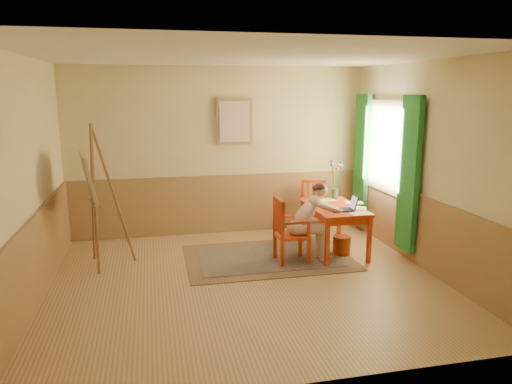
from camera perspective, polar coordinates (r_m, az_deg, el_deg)
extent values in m
cube|color=tan|center=(6.23, -1.17, -10.74)|extent=(5.00, 4.50, 0.02)
cube|color=white|center=(5.76, -1.29, 16.11)|extent=(5.00, 4.50, 0.02)
cube|color=#D3C281|center=(8.03, -4.41, 4.86)|extent=(5.00, 0.02, 2.80)
cube|color=#D3C281|center=(3.69, 5.69, -3.77)|extent=(5.00, 0.02, 2.80)
cube|color=#D3C281|center=(5.88, -25.95, 1.02)|extent=(0.02, 4.50, 2.80)
cube|color=#D3C281|center=(6.78, 20.10, 2.81)|extent=(0.02, 4.50, 2.80)
cube|color=#9F7A4D|center=(8.17, -4.28, -1.45)|extent=(5.00, 0.04, 1.00)
cube|color=#9F7A4D|center=(6.10, -24.90, -7.29)|extent=(0.04, 4.50, 1.00)
cube|color=#9F7A4D|center=(6.95, 19.35, -4.53)|extent=(0.04, 4.50, 1.00)
cube|color=white|center=(7.68, 15.54, 5.25)|extent=(0.02, 1.00, 1.30)
cube|color=#9C7C51|center=(7.67, 15.40, 5.25)|extent=(0.03, 1.12, 1.42)
cube|color=green|center=(7.01, 17.86, 2.01)|extent=(0.08, 0.45, 2.20)
cube|color=green|center=(8.38, 12.51, 3.87)|extent=(0.08, 0.45, 2.20)
cube|color=#9C7C51|center=(7.98, -2.62, 8.44)|extent=(0.60, 0.04, 0.76)
cube|color=beige|center=(7.95, -2.58, 8.43)|extent=(0.50, 0.02, 0.66)
cube|color=#8C7251|center=(7.03, 1.48, -7.87)|extent=(2.41, 1.61, 0.01)
cube|color=black|center=(7.03, 1.48, -7.81)|extent=(2.01, 1.21, 0.01)
cube|color=#D44319|center=(7.17, 9.40, -1.84)|extent=(0.72, 1.20, 0.04)
cube|color=#D44319|center=(7.19, 9.38, -2.38)|extent=(0.62, 1.10, 0.10)
cube|color=#D44319|center=(6.66, 8.54, -6.11)|extent=(0.06, 0.06, 0.68)
cube|color=#D44319|center=(6.90, 13.42, -5.66)|extent=(0.06, 0.06, 0.68)
cube|color=#D44319|center=(7.66, 5.61, -3.62)|extent=(0.06, 0.06, 0.68)
cube|color=#D44319|center=(7.87, 9.95, -3.32)|extent=(0.06, 0.06, 0.68)
cube|color=#D44319|center=(6.76, 4.30, -5.19)|extent=(0.44, 0.43, 0.04)
cube|color=#D44319|center=(6.60, 3.18, -7.53)|extent=(0.05, 0.05, 0.38)
cube|color=#D44319|center=(6.72, 6.34, -7.23)|extent=(0.05, 0.05, 0.38)
cube|color=#D44319|center=(6.94, 2.27, -6.55)|extent=(0.05, 0.05, 0.38)
cube|color=#D44319|center=(7.05, 5.30, -6.28)|extent=(0.05, 0.05, 0.38)
cube|color=#D44319|center=(6.46, 3.23, -3.43)|extent=(0.05, 0.05, 0.52)
cube|color=#D44319|center=(6.79, 2.31, -2.63)|extent=(0.05, 0.05, 0.52)
cube|color=#D44319|center=(6.57, 2.78, -1.08)|extent=(0.06, 0.41, 0.06)
cube|color=#D44319|center=(6.54, 3.00, -3.34)|extent=(0.03, 0.04, 0.42)
cube|color=#D44319|center=(6.63, 2.76, -3.13)|extent=(0.03, 0.04, 0.42)
cube|color=#D44319|center=(6.72, 2.52, -2.93)|extent=(0.03, 0.04, 0.42)
cube|color=#D44319|center=(6.53, 4.84, -3.74)|extent=(0.39, 0.05, 0.03)
cube|color=#D44319|center=(6.62, 6.33, -4.49)|extent=(0.04, 0.04, 0.21)
cube|color=#D44319|center=(6.86, 3.85, -2.94)|extent=(0.39, 0.05, 0.03)
cube|color=#D44319|center=(6.95, 5.28, -3.66)|extent=(0.04, 0.04, 0.21)
cube|color=#D44319|center=(8.05, 6.98, -2.48)|extent=(0.49, 0.50, 0.04)
cube|color=#D44319|center=(8.27, 5.55, -3.55)|extent=(0.05, 0.05, 0.37)
cube|color=#D44319|center=(7.91, 5.81, -4.28)|extent=(0.05, 0.05, 0.37)
cube|color=#D44319|center=(8.31, 8.02, -3.53)|extent=(0.05, 0.05, 0.37)
cube|color=#D44319|center=(7.95, 8.39, -4.26)|extent=(0.05, 0.05, 0.37)
cube|color=#D44319|center=(8.15, 5.62, -0.29)|extent=(0.05, 0.05, 0.51)
cube|color=#D44319|center=(8.19, 8.12, -0.29)|extent=(0.05, 0.05, 0.51)
cube|color=#D44319|center=(8.13, 6.91, 1.26)|extent=(0.40, 0.13, 0.06)
cube|color=#D44319|center=(8.16, 6.23, -0.39)|extent=(0.05, 0.04, 0.41)
cube|color=#D44319|center=(8.17, 6.87, -0.39)|extent=(0.05, 0.04, 0.41)
cube|color=#D44319|center=(8.18, 7.51, -0.39)|extent=(0.05, 0.04, 0.41)
cube|color=#D44319|center=(7.98, 5.74, -0.94)|extent=(0.12, 0.38, 0.03)
cube|color=#D44319|center=(7.83, 5.85, -1.96)|extent=(0.04, 0.04, 0.20)
cube|color=#D44319|center=(8.02, 8.29, -0.94)|extent=(0.12, 0.38, 0.03)
cube|color=#D44319|center=(7.87, 8.45, -1.95)|extent=(0.04, 0.04, 0.20)
ellipsoid|color=beige|center=(6.75, 4.83, -4.32)|extent=(0.27, 0.33, 0.21)
cylinder|color=beige|center=(6.74, 6.58, -4.46)|extent=(0.40, 0.15, 0.14)
cylinder|color=beige|center=(6.89, 6.11, -4.09)|extent=(0.40, 0.15, 0.14)
cylinder|color=beige|center=(6.88, 8.03, -6.23)|extent=(0.11, 0.11, 0.46)
cylinder|color=beige|center=(7.02, 7.53, -5.84)|extent=(0.11, 0.11, 0.46)
cube|color=beige|center=(6.98, 8.41, -7.93)|extent=(0.19, 0.09, 0.07)
cube|color=beige|center=(7.12, 7.91, -7.51)|extent=(0.19, 0.09, 0.07)
ellipsoid|color=beige|center=(6.74, 5.94, -2.59)|extent=(0.45, 0.27, 0.48)
ellipsoid|color=beige|center=(6.75, 7.05, -1.10)|extent=(0.19, 0.28, 0.16)
sphere|color=beige|center=(6.75, 7.83, 0.17)|extent=(0.19, 0.19, 0.18)
ellipsoid|color=#572B1F|center=(6.73, 7.70, 0.60)|extent=(0.17, 0.18, 0.13)
sphere|color=#572B1F|center=(6.71, 7.13, 0.49)|extent=(0.10, 0.10, 0.10)
cylinder|color=beige|center=(6.67, 8.13, -1.71)|extent=(0.20, 0.10, 0.13)
cylinder|color=beige|center=(6.78, 9.65, -2.19)|extent=(0.27, 0.13, 0.15)
sphere|color=beige|center=(6.70, 8.84, -1.93)|extent=(0.08, 0.08, 0.08)
sphere|color=beige|center=(6.86, 10.44, -2.43)|extent=(0.07, 0.07, 0.07)
cylinder|color=beige|center=(6.91, 7.30, -1.21)|extent=(0.21, 0.11, 0.13)
cylinder|color=beige|center=(6.98, 8.89, -1.74)|extent=(0.27, 0.12, 0.15)
sphere|color=beige|center=(6.95, 7.93, -1.39)|extent=(0.08, 0.08, 0.08)
sphere|color=beige|center=(7.02, 9.85, -2.09)|extent=(0.07, 0.07, 0.07)
cube|color=#1E2338|center=(6.92, 10.26, -2.14)|extent=(0.32, 0.23, 0.02)
cube|color=#2D3342|center=(6.92, 10.26, -2.10)|extent=(0.28, 0.18, 0.00)
cube|color=#1E2338|center=(6.96, 11.68, -1.19)|extent=(0.08, 0.22, 0.21)
cube|color=#99BFF2|center=(6.95, 11.60, -1.22)|extent=(0.06, 0.18, 0.17)
cube|color=white|center=(6.79, 12.39, -2.55)|extent=(0.28, 0.21, 0.00)
cube|color=white|center=(7.44, 11.66, -1.24)|extent=(0.31, 0.26, 0.00)
cube|color=white|center=(7.53, 8.48, -0.97)|extent=(0.30, 0.24, 0.00)
cube|color=white|center=(7.12, 12.01, -1.86)|extent=(0.32, 0.28, 0.00)
cylinder|color=#3F724C|center=(7.64, 9.43, -0.19)|extent=(0.13, 0.13, 0.17)
cylinder|color=#3F7233|center=(7.65, 9.29, 1.96)|extent=(0.02, 0.14, 0.44)
sphere|color=#728CD8|center=(7.67, 9.13, 3.65)|extent=(0.09, 0.09, 0.07)
cylinder|color=#3F7233|center=(7.54, 9.31, 1.91)|extent=(0.09, 0.07, 0.46)
sphere|color=pink|center=(7.46, 9.18, 3.59)|extent=(0.06, 0.06, 0.05)
cylinder|color=#3F7233|center=(7.61, 9.56, 1.53)|extent=(0.04, 0.04, 0.34)
sphere|color=pink|center=(7.60, 9.68, 2.80)|extent=(0.07, 0.07, 0.05)
cylinder|color=#3F7233|center=(7.53, 9.27, 1.76)|extent=(0.12, 0.10, 0.43)
sphere|color=#728CD8|center=(7.43, 9.08, 3.30)|extent=(0.08, 0.08, 0.06)
cylinder|color=#3F7233|center=(7.63, 9.81, 1.70)|extent=(0.12, 0.06, 0.38)
sphere|color=pink|center=(7.64, 10.17, 3.13)|extent=(0.07, 0.07, 0.06)
cylinder|color=#3F7233|center=(7.61, 9.67, 1.71)|extent=(0.07, 0.04, 0.39)
sphere|color=pink|center=(7.60, 9.88, 3.16)|extent=(0.07, 0.07, 0.05)
cylinder|color=#3F7233|center=(7.64, 9.78, 1.92)|extent=(0.12, 0.08, 0.44)
sphere|color=#728CD8|center=(7.65, 10.10, 3.58)|extent=(0.07, 0.07, 0.05)
cylinder|color=#A83E1A|center=(7.25, 10.23, -6.32)|extent=(0.32, 0.32, 0.28)
cylinder|color=brown|center=(6.66, -18.77, -0.84)|extent=(0.05, 0.36, 1.98)
cylinder|color=brown|center=(6.98, -18.99, -0.30)|extent=(0.16, 0.35, 1.98)
cylinder|color=brown|center=(6.84, -16.66, -0.38)|extent=(0.52, 0.13, 1.99)
cylinder|color=brown|center=(6.84, -19.06, -1.24)|extent=(0.13, 0.55, 0.03)
cube|color=brown|center=(6.84, -18.53, -1.19)|extent=(0.17, 0.60, 0.03)
cube|color=#9C7C51|center=(6.77, -19.48, 1.61)|extent=(0.31, 0.89, 0.66)
cube|color=beige|center=(6.77, -19.30, 1.62)|extent=(0.26, 0.80, 0.57)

